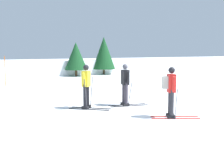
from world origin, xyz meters
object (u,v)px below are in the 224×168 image
Objects in this scene: skier_red at (171,90)px; conifer_far_left at (76,56)px; skier_yellow at (86,85)px; trail_marker_pole at (5,71)px; conifer_far_centre at (104,53)px; skier_black at (125,83)px.

skier_red is 16.62m from conifer_far_left.
skier_red is at bearing -102.26° from conifer_far_left.
skier_red is 1.00× the size of skier_yellow.
trail_marker_pole is at bearing -146.32° from conifer_far_left.
conifer_far_centre reaches higher than skier_red.
conifer_far_centre is at bearing 68.60° from skier_red.
trail_marker_pole reaches higher than skier_red.
skier_red and skier_yellow have the same top height.
skier_red is 0.90× the size of trail_marker_pole.
skier_black is 1.00× the size of skier_red.
trail_marker_pole is at bearing 98.87° from skier_yellow.
conifer_far_left reaches higher than skier_red.
skier_yellow is (-1.77, 2.78, -0.04)m from skier_red.
skier_black is 0.49× the size of conifer_far_centre.
conifer_far_left is (3.53, 16.22, 0.80)m from skier_red.
conifer_far_left reaches higher than skier_yellow.
skier_black is at bearing -8.08° from skier_yellow.
trail_marker_pole is 10.93m from conifer_far_centre.
skier_red is 0.58× the size of conifer_far_left.
conifer_far_left is at bearing 68.48° from skier_yellow.
trail_marker_pole is 0.64× the size of conifer_far_left.
trail_marker_pole is (-1.40, 8.97, 0.03)m from skier_yellow.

